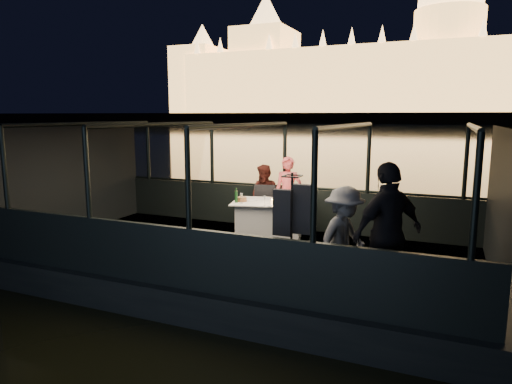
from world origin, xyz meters
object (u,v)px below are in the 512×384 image
at_px(coat_stand, 292,228).
at_px(chair_port_left, 261,211).
at_px(dining_table_central, 269,220).
at_px(passenger_dark, 388,240).
at_px(person_man_maroon, 265,195).
at_px(passenger_stripe, 344,234).
at_px(chair_port_right, 290,214).
at_px(wine_bottle, 236,195).
at_px(person_woman_coral, 288,197).

bearing_deg(coat_stand, chair_port_left, 119.91).
distance_m(dining_table_central, passenger_dark, 3.55).
relative_size(dining_table_central, passenger_dark, 0.77).
bearing_deg(coat_stand, person_man_maroon, 118.04).
bearing_deg(chair_port_left, passenger_stripe, -64.29).
distance_m(chair_port_right, passenger_dark, 3.68).
bearing_deg(passenger_dark, wine_bottle, -82.18).
bearing_deg(coat_stand, dining_table_central, 117.96).
relative_size(person_woman_coral, passenger_dark, 0.85).
bearing_deg(passenger_dark, passenger_stripe, -61.39).
bearing_deg(dining_table_central, passenger_dark, -42.48).
bearing_deg(passenger_dark, dining_table_central, -92.16).
bearing_deg(chair_port_left, coat_stand, -75.53).
height_order(chair_port_right, passenger_stripe, passenger_stripe).
xyz_separation_m(person_woman_coral, person_man_maroon, (-0.53, 0.00, 0.00)).
bearing_deg(dining_table_central, chair_port_left, 129.12).
distance_m(coat_stand, wine_bottle, 2.76).
bearing_deg(passenger_stripe, passenger_dark, -80.47).
height_order(passenger_dark, wine_bottle, passenger_dark).
bearing_deg(dining_table_central, wine_bottle, -147.44).
bearing_deg(wine_bottle, person_man_maroon, 80.59).
height_order(chair_port_right, person_woman_coral, person_woman_coral).
distance_m(coat_stand, person_woman_coral, 3.34).
bearing_deg(dining_table_central, chair_port_right, 57.75).
height_order(dining_table_central, person_woman_coral, person_woman_coral).
bearing_deg(passenger_stripe, dining_table_central, 62.78).
xyz_separation_m(chair_port_left, wine_bottle, (-0.20, -0.81, 0.47)).
relative_size(chair_port_right, person_woman_coral, 0.57).
bearing_deg(passenger_dark, chair_port_right, -100.57).
relative_size(dining_table_central, person_woman_coral, 0.90).
bearing_deg(passenger_dark, chair_port_left, -93.35).
height_order(dining_table_central, wine_bottle, wine_bottle).
height_order(person_man_maroon, wine_bottle, person_man_maroon).
height_order(chair_port_left, coat_stand, coat_stand).
bearing_deg(person_man_maroon, chair_port_right, -9.43).
xyz_separation_m(chair_port_right, passenger_dark, (2.31, -2.84, 0.40)).
height_order(chair_port_left, passenger_dark, passenger_dark).
distance_m(person_woman_coral, wine_bottle, 1.30).
height_order(dining_table_central, chair_port_right, chair_port_right).
bearing_deg(chair_port_left, person_woman_coral, 12.64).
height_order(person_woman_coral, passenger_dark, passenger_dark).
relative_size(dining_table_central, chair_port_left, 1.48).
distance_m(person_woman_coral, passenger_dark, 3.95).
relative_size(chair_port_left, coat_stand, 0.58).
bearing_deg(wine_bottle, chair_port_right, 43.79).
bearing_deg(coat_stand, chair_port_right, 109.03).
xyz_separation_m(dining_table_central, person_woman_coral, (0.14, 0.72, 0.36)).
bearing_deg(coat_stand, passenger_stripe, 12.45).
bearing_deg(chair_port_left, chair_port_right, -14.61).
height_order(chair_port_right, wine_bottle, wine_bottle).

